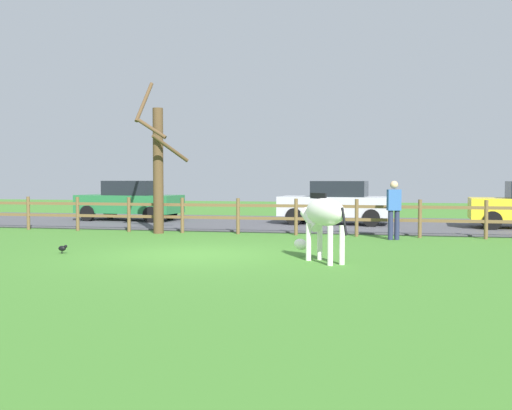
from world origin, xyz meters
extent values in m
plane|color=#3D7528|center=(0.00, 0.00, 0.00)|extent=(60.00, 60.00, 0.00)
cube|color=#47474C|center=(0.00, 9.30, 0.03)|extent=(28.00, 7.40, 0.05)
cylinder|color=brown|center=(-7.41, 5.00, 0.55)|extent=(0.11, 0.11, 1.10)
cylinder|color=brown|center=(-5.61, 5.00, 0.55)|extent=(0.11, 0.11, 1.10)
cylinder|color=brown|center=(-3.81, 5.00, 0.55)|extent=(0.11, 0.11, 1.10)
cylinder|color=brown|center=(-2.01, 5.00, 0.55)|extent=(0.11, 0.11, 1.10)
cylinder|color=brown|center=(-0.22, 5.00, 0.55)|extent=(0.11, 0.11, 1.10)
cylinder|color=brown|center=(1.58, 5.00, 0.55)|extent=(0.11, 0.11, 1.10)
cylinder|color=brown|center=(3.38, 5.00, 0.55)|extent=(0.11, 0.11, 1.10)
cylinder|color=brown|center=(5.17, 5.00, 0.55)|extent=(0.11, 0.11, 1.10)
cylinder|color=brown|center=(6.97, 5.00, 0.55)|extent=(0.11, 0.11, 1.10)
cube|color=brown|center=(-0.22, 5.00, 0.50)|extent=(21.56, 0.06, 0.09)
cube|color=brown|center=(-0.22, 5.00, 0.88)|extent=(21.56, 0.06, 0.09)
cylinder|color=#513A23|center=(-2.68, 4.68, 1.94)|extent=(0.32, 0.32, 3.87)
cylinder|color=#513A23|center=(-2.70, 4.23, 3.20)|extent=(0.95, 0.15, 0.64)
cylinder|color=#513A23|center=(-3.15, 4.74, 4.07)|extent=(0.24, 1.04, 1.34)
cylinder|color=#513A23|center=(-2.14, 4.33, 2.61)|extent=(0.82, 1.17, 0.80)
ellipsoid|color=white|center=(3.03, -0.66, 1.03)|extent=(1.16, 1.26, 0.56)
cylinder|color=white|center=(2.67, -0.44, 0.39)|extent=(0.11, 0.11, 0.78)
cylinder|color=white|center=(2.88, -0.26, 0.39)|extent=(0.11, 0.11, 0.78)
cylinder|color=white|center=(3.17, -1.05, 0.39)|extent=(0.11, 0.11, 0.78)
cylinder|color=white|center=(3.39, -0.88, 0.39)|extent=(0.11, 0.11, 0.78)
cylinder|color=white|center=(2.69, -0.25, 0.84)|extent=(0.56, 0.61, 0.51)
ellipsoid|color=white|center=(2.43, 0.08, 0.28)|extent=(0.43, 0.47, 0.24)
cube|color=black|center=(2.87, -0.46, 1.35)|extent=(0.39, 0.46, 0.12)
cylinder|color=black|center=(3.45, -1.17, 0.88)|extent=(0.16, 0.18, 0.54)
cylinder|color=black|center=(-2.95, -0.49, 0.03)|extent=(0.01, 0.01, 0.06)
cylinder|color=black|center=(-2.95, -0.53, 0.03)|extent=(0.01, 0.01, 0.06)
ellipsoid|color=black|center=(-2.95, -0.51, 0.12)|extent=(0.18, 0.10, 0.12)
sphere|color=black|center=(-2.86, -0.51, 0.17)|extent=(0.07, 0.07, 0.07)
cube|color=#B7BABF|center=(2.42, 8.99, 0.70)|extent=(4.10, 1.94, 0.70)
cube|color=black|center=(2.57, 8.98, 1.33)|extent=(1.99, 1.68, 0.56)
cylinder|color=black|center=(1.02, 8.22, 0.35)|extent=(0.61, 0.22, 0.60)
cylinder|color=black|center=(1.12, 9.92, 0.35)|extent=(0.61, 0.22, 0.60)
cylinder|color=black|center=(3.72, 8.06, 0.35)|extent=(0.61, 0.22, 0.60)
cylinder|color=black|center=(3.82, 9.75, 0.35)|extent=(0.61, 0.22, 0.60)
cylinder|color=black|center=(7.57, 7.65, 0.35)|extent=(0.61, 0.21, 0.60)
cylinder|color=black|center=(7.66, 9.35, 0.35)|extent=(0.61, 0.21, 0.60)
cube|color=#236B38|center=(-5.69, 9.19, 0.70)|extent=(4.12, 2.00, 0.70)
cube|color=black|center=(-5.54, 9.18, 1.33)|extent=(2.01, 1.70, 0.56)
cylinder|color=black|center=(-7.10, 8.45, 0.35)|extent=(0.61, 0.23, 0.60)
cylinder|color=black|center=(-6.97, 10.14, 0.35)|extent=(0.61, 0.23, 0.60)
cylinder|color=black|center=(-4.41, 8.24, 0.35)|extent=(0.61, 0.23, 0.60)
cylinder|color=black|center=(-4.28, 9.94, 0.35)|extent=(0.61, 0.23, 0.60)
cylinder|color=#232847|center=(4.35, 4.24, 0.41)|extent=(0.14, 0.14, 0.82)
cylinder|color=#232847|center=(4.52, 4.29, 0.41)|extent=(0.14, 0.14, 0.82)
cube|color=#2D569E|center=(4.43, 4.26, 1.11)|extent=(0.40, 0.30, 0.58)
sphere|color=tan|center=(4.43, 4.26, 1.53)|extent=(0.22, 0.22, 0.22)
camera|label=1|loc=(4.28, -12.83, 1.72)|focal=42.20mm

